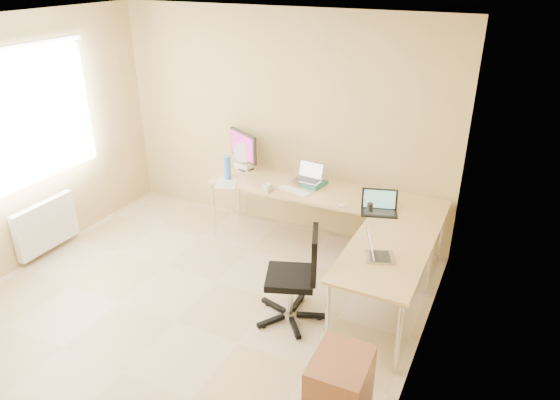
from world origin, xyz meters
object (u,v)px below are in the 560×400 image
at_px(desk_return, 382,288).
at_px(keyboard, 295,191).
at_px(laptop_black, 380,203).
at_px(desk_fan, 245,157).
at_px(office_chair, 290,272).
at_px(monitor, 244,150).
at_px(cabinet, 339,396).
at_px(laptop_return, 381,248).
at_px(mug, 267,188).
at_px(laptop_center, 308,172).
at_px(desk_main, 323,220).
at_px(water_bottle, 227,168).

distance_m(desk_return, keyboard, 1.56).
bearing_deg(laptop_black, desk_fan, 148.05).
distance_m(desk_return, office_chair, 0.85).
relative_size(desk_return, monitor, 2.39).
bearing_deg(cabinet, desk_return, 91.65).
distance_m(laptop_return, office_chair, 0.84).
bearing_deg(mug, office_chair, -53.62).
xyz_separation_m(desk_fan, office_chair, (1.31, -1.52, -0.39)).
xyz_separation_m(monitor, cabinet, (2.18, -2.56, -0.60)).
relative_size(desk_fan, office_chair, 0.34).
relative_size(laptop_center, office_chair, 0.34).
relative_size(desk_main, keyboard, 7.16).
xyz_separation_m(desk_main, laptop_return, (0.95, -1.10, 0.46)).
relative_size(desk_return, laptop_center, 4.05).
bearing_deg(laptop_center, desk_main, -14.53).
xyz_separation_m(mug, water_bottle, (-0.57, 0.11, 0.10)).
distance_m(monitor, mug, 0.78).
relative_size(mug, cabinet, 0.15).
xyz_separation_m(desk_return, office_chair, (-0.77, -0.32, 0.14)).
distance_m(mug, office_chair, 1.30).
bearing_deg(mug, laptop_return, -28.04).
bearing_deg(keyboard, laptop_black, 7.90).
height_order(desk_fan, cabinet, desk_fan).
bearing_deg(desk_main, cabinet, -65.94).
xyz_separation_m(monitor, laptop_center, (0.90, -0.12, -0.08)).
height_order(mug, water_bottle, water_bottle).
relative_size(mug, desk_fan, 0.31).
bearing_deg(water_bottle, keyboard, 1.89).
relative_size(monitor, water_bottle, 1.87).
height_order(laptop_center, mug, laptop_center).
height_order(desk_main, water_bottle, water_bottle).
bearing_deg(laptop_return, desk_return, -37.17).
bearing_deg(laptop_center, mug, -125.24).
xyz_separation_m(desk_main, laptop_center, (-0.23, 0.08, 0.51)).
height_order(water_bottle, office_chair, water_bottle).
xyz_separation_m(laptop_black, desk_fan, (-1.81, 0.47, 0.04)).
bearing_deg(office_chair, desk_fan, 110.19).
distance_m(water_bottle, desk_fan, 0.39).
bearing_deg(laptop_center, laptop_black, -15.31).
bearing_deg(desk_fan, monitor, 179.91).
height_order(office_chair, cabinet, office_chair).
xyz_separation_m(laptop_black, mug, (-1.25, -0.03, -0.07)).
bearing_deg(mug, desk_return, -24.71).
height_order(laptop_black, cabinet, laptop_black).
xyz_separation_m(desk_fan, laptop_return, (2.05, -1.30, -0.06)).
height_order(desk_main, monitor, monitor).
relative_size(monitor, desk_fan, 1.74).
bearing_deg(desk_return, keyboard, 146.16).
height_order(monitor, office_chair, monitor).
bearing_deg(mug, water_bottle, 168.91).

